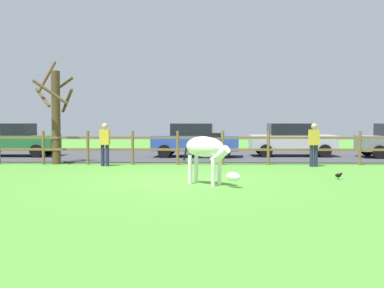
{
  "coord_description": "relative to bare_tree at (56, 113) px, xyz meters",
  "views": [
    {
      "loc": [
        0.74,
        -13.46,
        1.74
      ],
      "look_at": [
        0.37,
        1.08,
        1.02
      ],
      "focal_mm": 43.94,
      "sensor_mm": 36.0,
      "label": 1
    }
  ],
  "objects": [
    {
      "name": "ground_plane",
      "position": [
        5.19,
        -5.15,
        -2.06
      ],
      "size": [
        60.0,
        60.0,
        0.0
      ],
      "primitive_type": "plane",
      "color": "#47842D"
    },
    {
      "name": "parking_asphalt",
      "position": [
        5.19,
        4.15,
        -2.04
      ],
      "size": [
        28.0,
        7.4,
        0.05
      ],
      "primitive_type": "cube",
      "color": "#38383D",
      "rests_on": "ground_plane"
    },
    {
      "name": "paddock_fence",
      "position": [
        4.89,
        -0.15,
        -1.31
      ],
      "size": [
        21.51,
        0.11,
        1.34
      ],
      "color": "brown",
      "rests_on": "ground_plane"
    },
    {
      "name": "bare_tree",
      "position": [
        0.0,
        0.0,
        0.0
      ],
      "size": [
        1.58,
        1.57,
        4.18
      ],
      "color": "#513A23",
      "rests_on": "ground_plane"
    },
    {
      "name": "zebra",
      "position": [
        6.01,
        -5.92,
        -1.14
      ],
      "size": [
        1.61,
        1.37,
        1.41
      ],
      "color": "white",
      "rests_on": "ground_plane"
    },
    {
      "name": "crow_on_grass",
      "position": [
        9.92,
        -4.66,
        -1.93
      ],
      "size": [
        0.21,
        0.1,
        0.2
      ],
      "color": "black",
      "rests_on": "ground_plane"
    },
    {
      "name": "parked_car_blue",
      "position": [
        5.49,
        3.34,
        -1.22
      ],
      "size": [
        4.09,
        2.06,
        1.56
      ],
      "color": "#2D4CAD",
      "rests_on": "parking_asphalt"
    },
    {
      "name": "parked_car_green",
      "position": [
        -3.15,
        3.53,
        -1.22
      ],
      "size": [
        4.01,
        1.9,
        1.56
      ],
      "color": "#236B38",
      "rests_on": "parking_asphalt"
    },
    {
      "name": "parked_car_silver",
      "position": [
        10.09,
        3.9,
        -1.22
      ],
      "size": [
        4.01,
        1.89,
        1.56
      ],
      "color": "#B7BABF",
      "rests_on": "parking_asphalt"
    },
    {
      "name": "visitor_left_of_tree",
      "position": [
        2.13,
        -0.77,
        -1.15
      ],
      "size": [
        0.37,
        0.24,
        1.64
      ],
      "color": "#232847",
      "rests_on": "ground_plane"
    },
    {
      "name": "visitor_right_of_tree",
      "position": [
        10.07,
        -0.83,
        -1.15
      ],
      "size": [
        0.4,
        0.29,
        1.64
      ],
      "color": "#232847",
      "rests_on": "ground_plane"
    }
  ]
}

